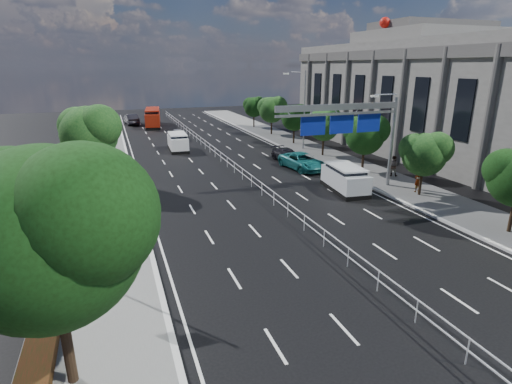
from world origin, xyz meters
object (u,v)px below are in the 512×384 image
parked_car_teal (302,161)px  parked_car_dark (287,155)px  toilet_sign (106,236)px  silver_minivan (345,179)px  near_car_silver (178,134)px  pedestrian_a (418,180)px  white_minivan (178,142)px  red_bus (153,117)px  pedestrian_b (393,166)px  near_car_dark (131,119)px  overhead_gantry (351,120)px

parked_car_teal → parked_car_dark: bearing=83.3°
toilet_sign → silver_minivan: (17.54, 10.12, -1.94)m
near_car_silver → pedestrian_a: size_ratio=2.09×
white_minivan → pedestrian_a: size_ratio=2.53×
red_bus → pedestrian_a: bearing=-63.9°
pedestrian_a → pedestrian_b: bearing=-112.7°
parked_car_dark → red_bus: bearing=102.9°
white_minivan → near_car_dark: white_minivan is taller
silver_minivan → pedestrian_b: size_ratio=2.84×
parked_car_teal → red_bus: bearing=99.6°
near_car_silver → parked_car_dark: bearing=112.2°
overhead_gantry → red_bus: bearing=104.2°
silver_minivan → near_car_dark: bearing=113.1°
toilet_sign → overhead_gantry: overhead_gantry is taller
red_bus → pedestrian_b: 42.88m
toilet_sign → white_minivan: size_ratio=0.91×
toilet_sign → white_minivan: (7.76, 30.50, -1.95)m
red_bus → white_minivan: bearing=-81.5°
near_car_silver → near_car_dark: (-5.13, 16.42, 0.19)m
pedestrian_a → overhead_gantry: bearing=-34.3°
near_car_silver → parked_car_teal: parked_car_teal is taller
white_minivan → pedestrian_b: white_minivan is taller
pedestrian_b → near_car_dark: bearing=-23.6°
white_minivan → silver_minivan: size_ratio=0.92×
near_car_silver → parked_car_dark: 19.49m
near_car_dark → parked_car_dark: 36.60m
toilet_sign → pedestrian_a: 23.82m
pedestrian_a → near_car_silver: bearing=-74.2°
near_car_silver → near_car_dark: 17.20m
silver_minivan → pedestrian_b: silver_minivan is taller
overhead_gantry → parked_car_teal: size_ratio=1.86×
overhead_gantry → red_bus: size_ratio=1.06×
near_car_dark → parked_car_teal: bearing=103.2°
white_minivan → silver_minivan: silver_minivan is taller
silver_minivan → parked_car_teal: silver_minivan is taller
white_minivan → near_car_silver: bearing=83.4°
red_bus → parked_car_dark: (10.28, -30.69, -0.82)m
parked_car_teal → toilet_sign: bearing=-142.0°
pedestrian_a → parked_car_dark: bearing=-77.0°
silver_minivan → overhead_gantry: bearing=-16.7°
toilet_sign → parked_car_teal: toilet_sign is taller
parked_car_dark → pedestrian_a: size_ratio=2.41×
white_minivan → pedestrian_a: bearing=-54.7°
white_minivan → parked_car_dark: bearing=-41.7°
overhead_gantry → silver_minivan: bearing=157.0°
near_car_dark → silver_minivan: size_ratio=1.02×
parked_car_dark → toilet_sign: bearing=-135.2°
red_bus → near_car_dark: 4.67m
pedestrian_b → white_minivan: bearing=-7.3°
parked_car_teal → pedestrian_b: size_ratio=3.04×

